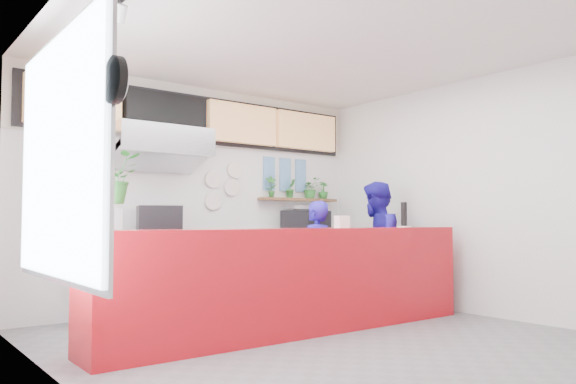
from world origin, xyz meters
TOP-DOWN VIEW (x-y plane):
  - floor at (0.00, 0.00)m, footprint 5.00×5.00m
  - ceiling at (0.00, 0.00)m, footprint 5.00×5.00m
  - wall_back at (0.00, 2.50)m, footprint 5.00×0.00m
  - wall_left at (-2.50, 0.00)m, footprint 0.00×5.00m
  - wall_right at (2.50, 0.00)m, footprint 0.00×5.00m
  - service_counter at (0.00, 0.40)m, footprint 4.50×0.60m
  - cream_band at (0.00, 2.49)m, footprint 5.00×0.02m
  - prep_bench at (-0.80, 2.20)m, footprint 1.80×0.60m
  - panini_oven at (-0.76, 2.20)m, footprint 0.65×0.65m
  - extraction_hood at (-0.80, 2.15)m, footprint 1.20×0.70m
  - hood_lip at (-0.80, 2.15)m, footprint 1.20×0.69m
  - right_bench at (1.50, 2.20)m, footprint 1.80×0.60m
  - espresso_machine at (1.58, 2.20)m, footprint 0.79×0.67m
  - espresso_tray at (1.58, 2.20)m, footprint 0.63×0.51m
  - herb_shelf at (1.60, 2.40)m, footprint 1.40×0.18m
  - menu_board_far_left at (-1.75, 2.38)m, footprint 1.10×0.10m
  - menu_board_mid_left at (-0.59, 2.38)m, footprint 1.10×0.10m
  - menu_board_mid_right at (0.57, 2.38)m, footprint 1.10×0.10m
  - menu_board_far_right at (1.73, 2.38)m, footprint 1.10×0.10m
  - soffit at (0.00, 2.46)m, footprint 4.80×0.04m
  - window_pane at (-2.47, 0.30)m, footprint 0.04×2.20m
  - window_frame at (-2.45, 0.30)m, footprint 0.03×2.30m
  - wall_clock_rim at (-2.46, -0.90)m, footprint 0.05×0.30m
  - wall_clock_face at (-2.43, -0.90)m, footprint 0.02×0.26m
  - dec_plate_a at (0.15, 2.47)m, footprint 0.24×0.03m
  - dec_plate_b at (0.45, 2.47)m, footprint 0.24×0.03m
  - dec_plate_c at (0.15, 2.47)m, footprint 0.24×0.03m
  - dec_plate_d at (0.50, 2.47)m, footprint 0.24×0.03m
  - photo_frame_a at (1.10, 2.48)m, footprint 0.20×0.02m
  - photo_frame_b at (1.40, 2.48)m, footprint 0.20×0.02m
  - photo_frame_c at (1.70, 2.48)m, footprint 0.20×0.02m
  - photo_frame_d at (1.10, 2.48)m, footprint 0.20×0.02m
  - photo_frame_e at (1.40, 2.48)m, footprint 0.20×0.02m
  - photo_frame_f at (1.70, 2.48)m, footprint 0.20×0.02m
  - staff_center at (0.69, 0.92)m, footprint 0.58×0.45m
  - staff_right at (1.83, 1.02)m, footprint 1.04×0.97m
  - herb_a at (1.08, 2.40)m, footprint 0.20×0.17m
  - herb_b at (1.45, 2.40)m, footprint 0.16×0.13m
  - herb_c at (1.82, 2.40)m, footprint 0.31×0.28m
  - herb_d at (2.09, 2.40)m, footprint 0.17×0.15m
  - glass_vase at (-2.01, 0.34)m, footprint 0.19×0.19m
  - basil_vase at (-2.01, 0.34)m, footprint 0.48×0.44m
  - napkin_holder at (0.58, 0.34)m, footprint 0.16×0.10m
  - white_plate at (1.62, 0.35)m, footprint 0.20×0.20m
  - pepper_mill at (1.62, 0.35)m, footprint 0.08×0.08m

SIDE VIEW (x-z plane):
  - floor at x=0.00m, z-range 0.00..0.00m
  - prep_bench at x=-0.80m, z-range 0.00..0.90m
  - right_bench at x=1.50m, z-range 0.00..0.90m
  - service_counter at x=0.00m, z-range 0.00..1.10m
  - staff_center at x=0.69m, z-range 0.00..1.42m
  - staff_right at x=1.83m, z-range 0.00..1.71m
  - white_plate at x=1.62m, z-range 1.10..1.11m
  - espresso_machine at x=1.58m, z-range 0.90..1.33m
  - panini_oven at x=-0.76m, z-range 0.90..1.36m
  - napkin_holder at x=0.58m, z-range 1.10..1.24m
  - glass_vase at x=-2.01m, z-range 1.10..1.29m
  - pepper_mill at x=1.62m, z-range 1.11..1.41m
  - espresso_tray at x=1.58m, z-range 1.35..1.40m
  - dec_plate_c at x=0.15m, z-range 1.33..1.57m
  - wall_back at x=0.00m, z-range -1.00..4.00m
  - wall_left at x=-2.50m, z-range -1.00..4.00m
  - wall_right at x=2.50m, z-range -1.00..4.00m
  - herb_shelf at x=1.60m, z-range 1.48..1.52m
  - basil_vase at x=-2.01m, z-range 1.32..1.76m
  - dec_plate_b at x=0.45m, z-range 1.53..1.77m
  - herb_d at x=2.09m, z-range 1.52..1.80m
  - herb_b at x=1.45m, z-range 1.52..1.81m
  - herb_a at x=1.08m, z-range 1.52..1.84m
  - herb_c at x=1.82m, z-range 1.52..1.84m
  - window_pane at x=-2.47m, z-range 0.75..2.65m
  - window_frame at x=-2.45m, z-range 0.70..2.70m
  - dec_plate_a at x=0.15m, z-range 1.63..1.87m
  - photo_frame_d at x=1.10m, z-range 1.62..1.88m
  - photo_frame_e at x=1.40m, z-range 1.62..1.88m
  - photo_frame_f at x=1.70m, z-range 1.62..1.88m
  - dec_plate_d at x=0.50m, z-range 1.78..2.02m
  - hood_lip at x=-0.80m, z-range 1.79..2.11m
  - photo_frame_a at x=1.10m, z-range 1.88..2.12m
  - photo_frame_b at x=1.40m, z-range 1.88..2.12m
  - photo_frame_c at x=1.70m, z-range 1.88..2.12m
  - wall_clock_rim at x=-2.46m, z-range 1.90..2.20m
  - wall_clock_face at x=-2.43m, z-range 1.92..2.18m
  - extraction_hood at x=-0.80m, z-range 1.98..2.32m
  - menu_board_far_left at x=-1.75m, z-range 2.27..2.82m
  - menu_board_mid_left at x=-0.59m, z-range 2.27..2.82m
  - menu_board_mid_right at x=0.57m, z-range 2.27..2.82m
  - menu_board_far_right at x=1.73m, z-range 2.27..2.82m
  - soffit at x=0.00m, z-range 2.22..2.88m
  - cream_band at x=0.00m, z-range 2.20..3.00m
  - ceiling at x=0.00m, z-range 3.00..3.00m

